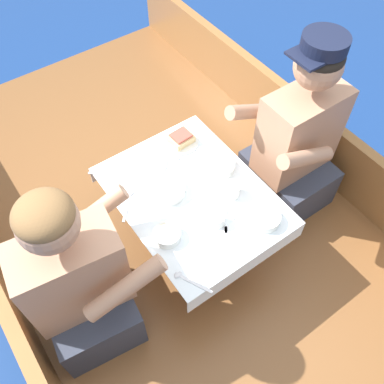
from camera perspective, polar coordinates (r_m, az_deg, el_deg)
ground_plane at (r=2.62m, az=0.33°, el=-10.80°), size 60.00×60.00×0.00m
boat_deck at (r=2.46m, az=0.35°, el=-9.00°), size 1.88×3.73×0.36m
gunwale_port at (r=2.05m, az=-21.81°, el=-16.86°), size 0.06×3.73×0.38m
gunwale_starboard at (r=2.57m, az=17.21°, el=5.79°), size 0.06×3.73×0.38m
cockpit_table at (r=1.99m, az=0.00°, el=-1.09°), size 0.63×0.83×0.42m
person_port at (r=1.83m, az=-14.78°, el=-11.60°), size 0.56×0.50×0.95m
person_starboard at (r=2.23m, az=13.67°, el=6.42°), size 0.52×0.44×1.02m
plate_sandwich at (r=2.16m, az=-1.46°, el=6.70°), size 0.17×0.17×0.01m
plate_bread at (r=2.08m, az=-6.42°, el=3.77°), size 0.22×0.22×0.01m
sandwich at (r=2.14m, az=-1.47°, el=7.21°), size 0.12×0.10×0.05m
bowl_port_near at (r=2.04m, az=3.68°, el=3.50°), size 0.15×0.15×0.04m
bowl_starboard_near at (r=1.88m, az=9.74°, el=-3.46°), size 0.13×0.13×0.04m
bowl_center_far at (r=1.95m, az=-3.05°, el=0.29°), size 0.15×0.15×0.04m
bowl_port_far at (r=1.82m, az=-3.37°, el=-5.70°), size 0.12×0.12×0.04m
coffee_cup_port at (r=1.85m, az=3.43°, el=-3.69°), size 0.09×0.07×0.05m
coffee_cup_starboard at (r=1.94m, az=5.31°, el=0.31°), size 0.11×0.08×0.07m
utensil_knife_starboard at (r=2.07m, az=-11.37°, el=2.53°), size 0.15×0.11×0.00m
utensil_fork_starboard at (r=1.83m, az=4.61°, el=-6.41°), size 0.11×0.15×0.00m
utensil_spoon_center at (r=1.74m, az=-0.64°, el=-11.59°), size 0.09×0.16×0.01m
utensil_spoon_starboard at (r=2.08m, az=-0.60°, el=4.38°), size 0.12×0.14×0.01m
utensil_spoon_port at (r=1.95m, az=-8.48°, el=-1.17°), size 0.13×0.14×0.01m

